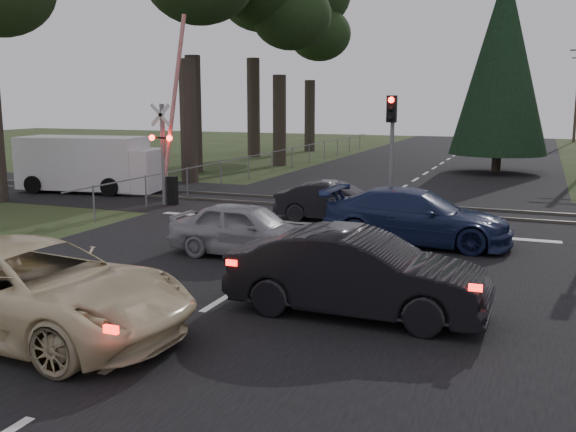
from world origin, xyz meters
The scene contains 18 objects.
ground centered at (0.00, 0.00, 0.00)m, with size 120.00×120.00×0.00m, color #283417.
road centered at (0.00, 10.00, 0.01)m, with size 14.00×100.00×0.01m, color black.
rail_corridor centered at (0.00, 12.00, 0.01)m, with size 120.00×8.00×0.01m, color black.
stop_line centered at (0.00, 8.20, 0.01)m, with size 13.00×0.35×0.00m, color silver.
rail_near centered at (0.00, 11.20, 0.05)m, with size 120.00×0.12×0.10m, color #59544C.
rail_far centered at (0.00, 12.80, 0.05)m, with size 120.00×0.12×0.10m, color #59544C.
crossing_signal centered at (-7.27, 9.79, 2.06)m, with size 1.62×0.38×6.96m.
traffic_signal_center centered at (1.00, 10.68, 2.81)m, with size 0.32×0.48×4.10m.
euc_tree_c centered at (-9.00, 25.00, 9.51)m, with size 6.00×6.00×13.20m.
euc_tree_e centered at (-11.00, 36.00, 9.51)m, with size 6.00×6.00×13.20m.
conifer_tree centered at (3.50, 26.00, 5.99)m, with size 5.20×5.20×11.00m.
fence_left centered at (-7.80, 22.50, 0.00)m, with size 0.10×36.00×1.20m, color slate, non-canonical shape.
cream_coupe centered at (-2.09, -2.88, 0.80)m, with size 2.66×5.78×1.61m, color beige.
dark_hatchback centered at (2.76, 0.17, 0.79)m, with size 1.68×4.80×1.58m, color black.
silver_car centered at (-1.08, 3.53, 0.69)m, with size 1.64×4.07×1.39m, color #93959A.
blue_sedan centered at (2.68, 6.61, 0.75)m, with size 2.11×5.19×1.51m, color #19254D.
dark_car_far centered at (-0.43, 8.96, 0.64)m, with size 1.36×3.89×1.28m, color black.
white_van centered at (-12.20, 11.60, 1.21)m, with size 6.37×3.11×2.38m.
Camera 1 is at (5.79, -10.99, 3.98)m, focal length 40.00 mm.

